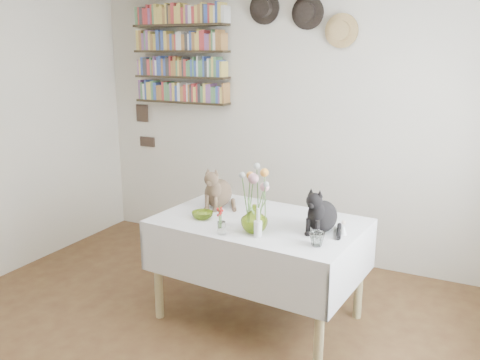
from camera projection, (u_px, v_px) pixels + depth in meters
The scene contains 14 objects.
room at pixel (134, 177), 2.67m from camera, with size 4.08×4.58×2.58m.
dining_table at pixel (259, 245), 3.58m from camera, with size 1.46×1.00×0.75m.
tabby_cat at pixel (218, 186), 3.81m from camera, with size 0.21×0.27×0.32m, color brown, non-canonical shape.
black_cat at pixel (323, 208), 3.29m from camera, with size 0.21×0.27×0.31m, color black, non-canonical shape.
flower_vase at pixel (254, 218), 3.29m from camera, with size 0.18×0.18×0.18m, color #B8D643.
green_bowl at pixel (202, 215), 3.56m from camera, with size 0.15×0.15×0.05m, color #B8D643.
drinking_glass at pixel (317, 239), 3.06m from camera, with size 0.10×0.10×0.09m, color white.
candlestick at pixel (258, 228), 3.20m from camera, with size 0.05×0.05×0.19m.
berry_jar at pixel (221, 220), 3.24m from camera, with size 0.05×0.05×0.21m.
porcelain_figurine at pixel (343, 228), 3.25m from camera, with size 0.05×0.05×0.09m.
flower_bouquet at pixel (255, 181), 3.23m from camera, with size 0.17×0.13×0.39m.
bookshelf_unit at pixel (181, 55), 4.87m from camera, with size 1.00×0.16×0.91m.
wall_hats at pixel (303, 17), 4.28m from camera, with size 0.98×0.09×0.48m.
wall_art_plaques at pixel (144, 125), 5.34m from camera, with size 0.21×0.02×0.44m.
Camera 1 is at (1.66, -2.06, 1.91)m, focal length 38.00 mm.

